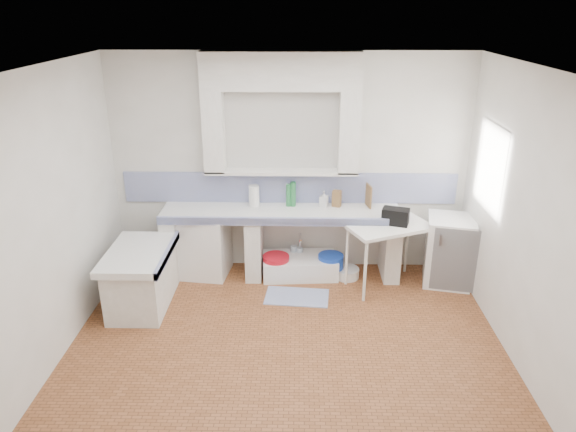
{
  "coord_description": "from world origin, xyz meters",
  "views": [
    {
      "loc": [
        0.12,
        -4.51,
        3.3
      ],
      "look_at": [
        0.0,
        1.0,
        1.1
      ],
      "focal_mm": 33.15,
      "sensor_mm": 36.0,
      "label": 1
    }
  ],
  "objects_px": {
    "stove": "(205,244)",
    "fridge": "(449,251)",
    "sink": "(300,267)",
    "side_table": "(387,256)"
  },
  "relations": [
    {
      "from": "stove",
      "to": "side_table",
      "type": "relative_size",
      "value": 0.83
    },
    {
      "from": "sink",
      "to": "fridge",
      "type": "relative_size",
      "value": 1.1
    },
    {
      "from": "stove",
      "to": "sink",
      "type": "distance_m",
      "value": 1.27
    },
    {
      "from": "sink",
      "to": "side_table",
      "type": "distance_m",
      "value": 1.15
    },
    {
      "from": "sink",
      "to": "fridge",
      "type": "height_order",
      "value": "fridge"
    },
    {
      "from": "stove",
      "to": "fridge",
      "type": "xyz_separation_m",
      "value": [
        3.09,
        -0.17,
        0.02
      ]
    },
    {
      "from": "sink",
      "to": "fridge",
      "type": "bearing_deg",
      "value": -8.62
    },
    {
      "from": "sink",
      "to": "side_table",
      "type": "relative_size",
      "value": 0.97
    },
    {
      "from": "side_table",
      "to": "fridge",
      "type": "bearing_deg",
      "value": -15.19
    },
    {
      "from": "side_table",
      "to": "sink",
      "type": "bearing_deg",
      "value": 142.51
    }
  ]
}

